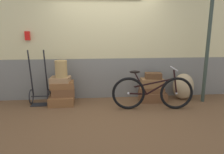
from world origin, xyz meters
name	(u,v)px	position (x,y,z in m)	size (l,w,h in m)	color
ground	(110,110)	(0.00, 0.00, -0.03)	(8.77, 5.20, 0.06)	brown
station_building	(107,35)	(0.01, 0.85, 1.53)	(6.77, 0.74, 3.05)	slate
suitcase_0	(62,100)	(-1.06, 0.36, 0.10)	(0.55, 0.49, 0.20)	brown
suitcase_1	(63,91)	(-1.02, 0.41, 0.29)	(0.50, 0.41, 0.18)	brown
suitcase_2	(62,85)	(-1.04, 0.40, 0.45)	(0.51, 0.41, 0.13)	brown
suitcase_3	(60,79)	(-1.07, 0.40, 0.57)	(0.43, 0.35, 0.11)	#9E754C
suitcase_4	(152,96)	(1.06, 0.40, 0.11)	(0.62, 0.41, 0.22)	brown
suitcase_5	(151,89)	(1.03, 0.40, 0.28)	(0.57, 0.34, 0.13)	brown
suitcase_6	(152,83)	(1.03, 0.39, 0.45)	(0.51, 0.30, 0.20)	olive
suitcase_7	(153,76)	(1.05, 0.39, 0.61)	(0.37, 0.23, 0.14)	brown
wicker_basket	(61,69)	(-1.04, 0.38, 0.81)	(0.27, 0.27, 0.37)	#A8844C
luggage_trolley	(40,92)	(-1.56, 0.45, 0.27)	(0.42, 0.39, 1.23)	black
burlap_sack	(183,86)	(1.83, 0.47, 0.32)	(0.50, 0.43, 0.63)	tan
bicycle	(152,92)	(0.89, -0.12, 0.37)	(1.71, 0.46, 0.89)	black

